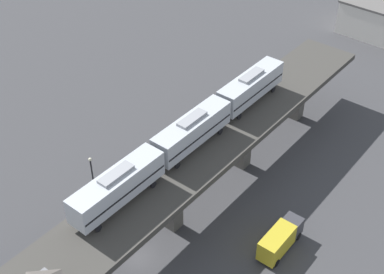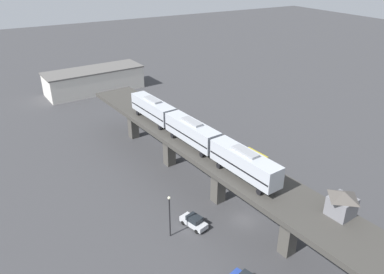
% 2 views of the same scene
% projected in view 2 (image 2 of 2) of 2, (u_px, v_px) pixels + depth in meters
% --- Properties ---
extents(ground_plane, '(400.00, 400.00, 0.00)m').
position_uv_depth(ground_plane, '(244.00, 221.00, 58.16)').
color(ground_plane, '#38383A').
extents(elevated_viaduct, '(17.90, 92.38, 8.63)m').
position_uv_depth(elevated_viaduct, '(248.00, 181.00, 54.78)').
color(elevated_viaduct, '#393733').
rests_on(elevated_viaduct, ground).
extents(subway_train, '(6.66, 37.29, 4.45)m').
position_uv_depth(subway_train, '(192.00, 131.00, 61.27)').
color(subway_train, '#ADB2BA').
rests_on(subway_train, elevated_viaduct).
extents(signal_hut, '(3.54, 3.54, 3.40)m').
position_uv_depth(signal_hut, '(342.00, 203.00, 44.85)').
color(signal_hut, slate).
rests_on(signal_hut, elevated_viaduct).
extents(street_car_silver, '(2.94, 4.73, 1.89)m').
position_uv_depth(street_car_silver, '(194.00, 221.00, 56.51)').
color(street_car_silver, '#B7BABF').
rests_on(street_car_silver, ground).
extents(delivery_truck, '(3.06, 7.41, 3.20)m').
position_uv_depth(delivery_truck, '(250.00, 158.00, 72.35)').
color(delivery_truck, '#333338').
rests_on(delivery_truck, ground).
extents(street_lamp, '(0.44, 0.44, 6.94)m').
position_uv_depth(street_lamp, '(170.00, 213.00, 53.23)').
color(street_lamp, black).
rests_on(street_lamp, ground).
extents(warehouse_building, '(29.20, 12.17, 6.80)m').
position_uv_depth(warehouse_building, '(94.00, 80.00, 111.84)').
color(warehouse_building, beige).
rests_on(warehouse_building, ground).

